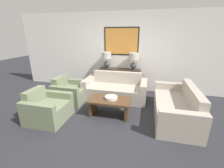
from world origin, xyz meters
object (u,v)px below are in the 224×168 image
table_lamp_right (134,60)px  couch_by_side (176,107)px  decorative_bowl (111,98)px  armchair_near_back_wall (70,92)px  armchair_near_camera (48,109)px  couch_by_back_wall (115,90)px  console_table (119,80)px  table_lamp_left (107,58)px  coffee_table (110,104)px

table_lamp_right → couch_by_side: (1.22, -1.47, -0.86)m
decorative_bowl → couch_by_side: bearing=9.1°
armchair_near_back_wall → armchair_near_camera: size_ratio=1.00×
couch_by_back_wall → couch_by_side: same height
decorative_bowl → armchair_near_camera: 1.53m
table_lamp_right → decorative_bowl: bearing=-101.1°
console_table → decorative_bowl: bearing=-85.7°
console_table → couch_by_side: (1.68, -1.47, -0.12)m
couch_by_back_wall → armchair_near_back_wall: couch_by_back_wall is taller
table_lamp_left → coffee_table: size_ratio=0.56×
console_table → table_lamp_right: (0.47, 0.00, 0.74)m
table_lamp_left → couch_by_side: table_lamp_left is taller
decorative_bowl → table_lamp_left: bearing=109.1°
table_lamp_right → couch_by_back_wall: bearing=-124.6°
couch_by_back_wall → decorative_bowl: 1.07m
table_lamp_left → coffee_table: table_lamp_left is taller
armchair_near_back_wall → table_lamp_left: bearing=56.0°
couch_by_back_wall → armchair_near_back_wall: size_ratio=2.19×
console_table → table_lamp_right: size_ratio=2.54×
table_lamp_right → coffee_table: bearing=-102.0°
armchair_near_back_wall → armchair_near_camera: bearing=-90.0°
table_lamp_right → couch_by_side: 2.09m
decorative_bowl → console_table: bearing=94.3°
decorative_bowl → armchair_near_back_wall: bearing=159.9°
couch_by_back_wall → armchair_near_camera: size_ratio=2.19×
console_table → couch_by_back_wall: console_table is taller
decorative_bowl → armchair_near_back_wall: (-1.41, 0.51, -0.20)m
armchair_near_camera → couch_by_side: bearing=15.2°
coffee_table → armchair_near_back_wall: (-1.37, 0.54, -0.04)m
table_lamp_left → coffee_table: bearing=-72.1°
console_table → couch_by_side: bearing=-41.2°
couch_by_back_wall → decorative_bowl: couch_by_back_wall is taller
table_lamp_right → couch_by_back_wall: size_ratio=0.29×
couch_by_side → coffee_table: 1.61m
table_lamp_left → couch_by_back_wall: bearing=-55.4°
console_table → armchair_near_camera: bearing=-119.3°
couch_by_back_wall → decorative_bowl: (0.13, -1.04, 0.19)m
coffee_table → table_lamp_left: bearing=107.9°
coffee_table → table_lamp_right: bearing=78.0°
console_table → armchair_near_back_wall: console_table is taller
table_lamp_right → decorative_bowl: (-0.34, -1.72, -0.67)m
armchair_near_back_wall → console_table: bearing=43.3°
coffee_table → console_table: bearing=93.2°
table_lamp_right → couch_by_back_wall: 1.19m
couch_by_back_wall → armchair_near_camera: bearing=-128.6°
coffee_table → couch_by_side: bearing=9.6°
couch_by_side → armchair_near_back_wall: couch_by_side is taller
table_lamp_left → armchair_near_back_wall: table_lamp_left is taller
table_lamp_left → armchair_near_camera: (-0.81, -2.28, -0.87)m
table_lamp_left → decorative_bowl: 1.94m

